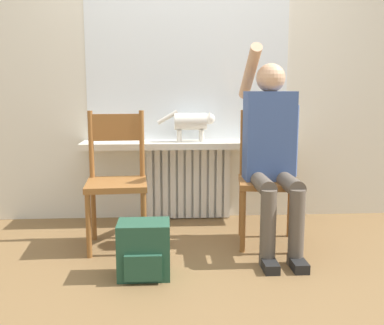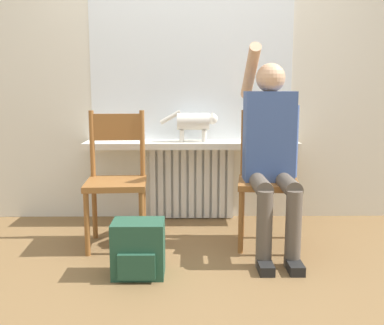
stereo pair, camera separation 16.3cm
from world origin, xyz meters
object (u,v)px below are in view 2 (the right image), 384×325
chair_left (116,177)px  person (271,147)px  cat (195,122)px  backpack (138,249)px  chair_right (268,177)px

chair_left → person: person is taller
cat → backpack: cat is taller
backpack → chair_left: bearing=110.4°
chair_left → backpack: 0.68m
chair_left → cat: 0.85m
chair_left → person: (1.07, -0.11, 0.22)m
chair_left → backpack: bearing=-73.2°
chair_left → backpack: chair_left is taller
chair_right → person: 0.25m
cat → backpack: size_ratio=1.42×
chair_right → cat: (-0.51, 0.55, 0.35)m
chair_right → person: bearing=-84.7°
chair_left → cat: bearing=40.6°
person → cat: 0.84m
chair_right → chair_left: bearing=-172.0°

